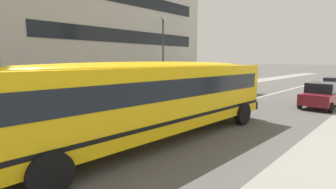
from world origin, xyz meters
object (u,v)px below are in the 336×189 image
object	(u,v)px
street_lamp	(163,46)
parked_car_dark_blue_beside_sign	(233,81)
parked_car_silver_by_hydrant	(335,87)
school_bus	(151,94)
parked_car_maroon_end_of_row	(321,95)

from	to	relation	value
street_lamp	parked_car_dark_blue_beside_sign	bearing A→B (deg)	-11.34
parked_car_silver_by_hydrant	street_lamp	bearing A→B (deg)	-50.09
parked_car_silver_by_hydrant	street_lamp	distance (m)	15.22
school_bus	parked_car_silver_by_hydrant	distance (m)	18.93
school_bus	street_lamp	world-z (taller)	street_lamp
school_bus	parked_car_maroon_end_of_row	xyz separation A→B (m)	(12.16, -3.12, -0.96)
parked_car_dark_blue_beside_sign	street_lamp	size ratio (longest dim) A/B	0.58
school_bus	parked_car_silver_by_hydrant	bearing A→B (deg)	172.94
street_lamp	parked_car_silver_by_hydrant	bearing A→B (deg)	-48.71
parked_car_dark_blue_beside_sign	parked_car_silver_by_hydrant	distance (m)	9.33
school_bus	street_lamp	distance (m)	12.45
parked_car_silver_by_hydrant	parked_car_maroon_end_of_row	xyz separation A→B (m)	(-6.53, -0.31, 0.00)
parked_car_dark_blue_beside_sign	parked_car_maroon_end_of_row	size ratio (longest dim) A/B	1.00
parked_car_dark_blue_beside_sign	parked_car_silver_by_hydrant	size ratio (longest dim) A/B	0.99
parked_car_maroon_end_of_row	street_lamp	world-z (taller)	street_lamp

